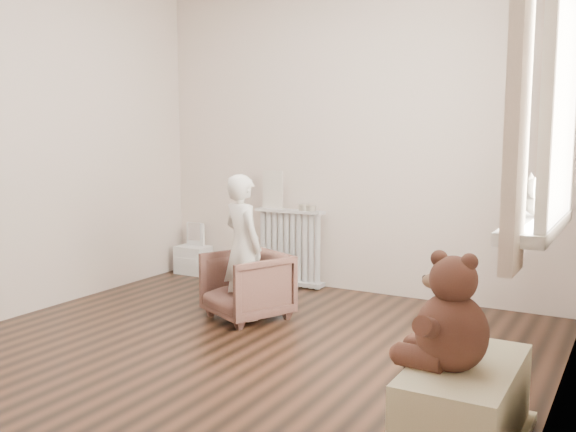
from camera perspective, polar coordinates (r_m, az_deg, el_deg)
The scene contains 18 objects.
floor at distance 3.99m, azimuth -5.16°, elevation -12.09°, with size 3.60×3.60×0.01m, color black.
back_wall at distance 5.33m, azimuth 5.74°, elevation 7.14°, with size 3.60×0.02×2.60m, color silver.
left_wall at distance 5.00m, azimuth -22.74°, elevation 6.55°, with size 0.02×3.60×2.60m, color silver.
right_wall at distance 3.11m, azimuth 23.24°, elevation 6.19°, with size 0.02×3.60×2.60m, color silver.
window at distance 3.41m, azimuth 23.25°, elevation 8.79°, with size 0.03×0.90×1.10m, color white.
window_sill at distance 3.45m, azimuth 21.26°, elevation -0.79°, with size 0.22×1.10×0.06m, color silver.
curtain_left at distance 2.86m, azimuth 19.73°, elevation 8.09°, with size 0.06×0.26×1.30m, color beige.
curtain_right at distance 3.99m, azimuth 22.52°, elevation 7.72°, with size 0.06×0.26×1.30m, color beige.
radiator at distance 5.54m, azimuth 0.15°, elevation -2.26°, with size 0.63×0.12×0.67m, color silver.
paper_doll at distance 5.57m, azimuth -1.35°, elevation 2.35°, with size 0.20×0.02×0.33m, color beige.
tin_a at distance 5.43m, azimuth 1.44°, elevation 0.78°, with size 0.09×0.09×0.05m, color #A59E8C.
tin_b at distance 5.40m, azimuth 2.05°, elevation 0.71°, with size 0.09×0.09×0.05m, color #A59E8C.
toy_vanity at distance 6.10m, azimuth -8.45°, elevation -2.53°, with size 0.30×0.22×0.48m, color silver.
armchair at distance 4.62m, azimuth -3.66°, elevation -6.19°, with size 0.51×0.53×0.48m, color brown.
child at distance 4.52m, azimuth -4.04°, elevation -2.75°, with size 0.37×0.24×1.02m, color white.
toy_bench at distance 2.93m, azimuth 15.40°, elevation -15.62°, with size 0.41×0.78×0.37m, color beige.
teddy_bear at distance 2.72m, azimuth 14.44°, elevation -7.00°, with size 0.39×0.30×0.48m, color #371D15, non-canonical shape.
plush_cat at distance 3.53m, azimuth 21.42°, elevation 1.50°, with size 0.16×0.26×0.22m, color slate, non-canonical shape.
Camera 1 is at (2.13, -3.09, 1.35)m, focal length 40.00 mm.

